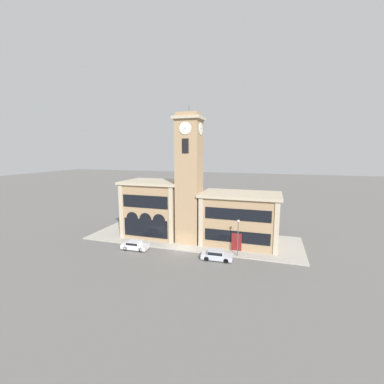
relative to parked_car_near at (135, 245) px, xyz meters
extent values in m
plane|color=#605E5B|center=(6.98, 1.53, -0.70)|extent=(300.00, 300.00, 0.00)
cube|color=#A39E93|center=(6.98, 7.42, -0.62)|extent=(36.26, 11.78, 0.15)
cube|color=#9E7F5B|center=(6.98, 5.83, 9.26)|extent=(3.71, 3.71, 19.92)
cube|color=tan|center=(6.98, 5.83, 19.44)|extent=(4.41, 4.41, 0.45)
cube|color=#9E7F5B|center=(6.98, 5.83, 19.97)|extent=(3.41, 3.41, 0.60)
cylinder|color=#4C4C51|center=(6.98, 5.83, 20.87)|extent=(0.10, 0.10, 1.20)
cylinder|color=silver|center=(6.98, 3.92, 17.79)|extent=(1.85, 0.10, 1.85)
cylinder|color=black|center=(6.98, 3.85, 17.79)|extent=(0.15, 0.04, 0.15)
cylinder|color=silver|center=(8.88, 5.83, 17.79)|extent=(0.10, 1.85, 1.85)
cylinder|color=black|center=(8.95, 5.83, 17.79)|extent=(0.04, 0.15, 0.15)
cube|color=black|center=(6.98, 3.93, 15.17)|extent=(1.04, 0.10, 2.20)
cube|color=#9E7F5B|center=(-0.15, 7.64, 4.02)|extent=(9.95, 7.33, 9.44)
cube|color=tan|center=(-0.15, 7.64, 8.97)|extent=(10.65, 8.03, 0.45)
cube|color=tan|center=(-4.77, 3.91, 4.02)|extent=(0.70, 0.16, 9.44)
cube|color=tan|center=(4.48, 3.91, 4.02)|extent=(0.70, 0.16, 9.44)
cube|color=black|center=(-0.15, 3.93, 6.10)|extent=(8.16, 0.10, 2.08)
cube|color=black|center=(-0.15, 3.93, 1.57)|extent=(7.96, 0.10, 3.02)
cylinder|color=black|center=(-2.63, 3.92, 3.08)|extent=(2.19, 0.06, 2.19)
cylinder|color=black|center=(-0.15, 3.92, 3.08)|extent=(2.19, 0.06, 2.19)
cylinder|color=black|center=(2.34, 3.92, 3.08)|extent=(2.19, 0.06, 2.19)
cube|color=#9E7F5B|center=(15.12, 7.64, 3.28)|extent=(11.98, 7.33, 7.96)
cube|color=tan|center=(15.12, 7.64, 7.49)|extent=(12.68, 8.03, 0.45)
cube|color=tan|center=(9.48, 3.91, 3.28)|extent=(0.70, 0.16, 7.96)
cube|color=tan|center=(20.76, 3.91, 3.28)|extent=(0.70, 0.16, 7.96)
cube|color=black|center=(15.12, 3.93, 5.03)|extent=(9.82, 0.10, 1.75)
cube|color=maroon|center=(15.12, 3.92, 0.73)|extent=(1.50, 0.12, 2.87)
cube|color=black|center=(15.12, 3.93, 1.59)|extent=(9.82, 0.10, 1.78)
cube|color=silver|center=(0.05, 0.00, -0.17)|extent=(4.15, 2.04, 0.66)
cube|color=silver|center=(-0.11, 0.00, 0.39)|extent=(2.03, 1.77, 0.47)
cube|color=black|center=(-0.11, 0.00, 0.39)|extent=(1.95, 1.80, 0.35)
cylinder|color=black|center=(1.28, 0.88, -0.34)|extent=(0.72, 0.25, 0.71)
cylinder|color=black|center=(1.35, -0.77, -0.34)|extent=(0.72, 0.25, 0.71)
cylinder|color=black|center=(-1.24, 0.77, -0.34)|extent=(0.72, 0.25, 0.71)
cylinder|color=black|center=(-1.17, -0.88, -0.34)|extent=(0.72, 0.25, 0.71)
cube|color=#B2B7C1|center=(12.97, 0.00, -0.19)|extent=(4.42, 1.94, 0.65)
cube|color=#B2B7C1|center=(12.80, -0.01, 0.42)|extent=(2.15, 1.67, 0.56)
cube|color=black|center=(12.80, -0.01, 0.42)|extent=(2.07, 1.70, 0.42)
cylinder|color=black|center=(14.29, 0.83, -0.36)|extent=(0.69, 0.25, 0.68)
cylinder|color=black|center=(14.35, -0.71, -0.36)|extent=(0.69, 0.25, 0.68)
cylinder|color=black|center=(11.59, 0.71, -0.36)|extent=(0.69, 0.25, 0.68)
cylinder|color=black|center=(11.65, -0.82, -0.36)|extent=(0.69, 0.25, 0.68)
cylinder|color=#4C4C51|center=(15.54, 2.01, 1.94)|extent=(0.12, 0.12, 4.97)
sphere|color=silver|center=(15.54, 2.01, 4.60)|extent=(0.36, 0.36, 0.36)
camera|label=1|loc=(19.81, -33.51, 14.27)|focal=24.00mm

